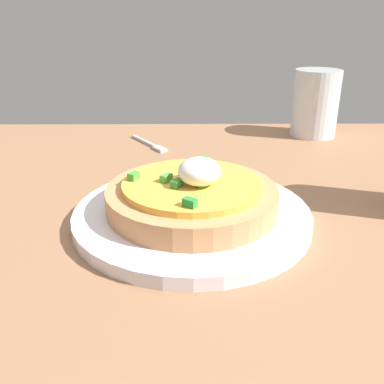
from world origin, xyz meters
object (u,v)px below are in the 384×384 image
pizza (192,195)px  fork (151,145)px  cup_far (315,107)px  plate (192,215)px

pizza → fork: size_ratio=1.95×
cup_far → fork: size_ratio=1.25×
pizza → cup_far: 41.24cm
pizza → fork: 28.68cm
cup_far → plate: bearing=-123.5°
cup_far → pizza: bearing=-123.4°
pizza → cup_far: size_ratio=1.56×
plate → fork: plate is taller
plate → pizza: bearing=-49.1°
fork → pizza: bearing=-20.7°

